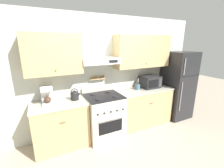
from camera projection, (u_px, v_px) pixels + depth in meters
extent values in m
plane|color=#B2A38E|center=(109.00, 141.00, 3.11)|extent=(16.00, 16.00, 0.00)
cube|color=silver|center=(96.00, 75.00, 3.33)|extent=(5.20, 0.08, 2.55)
cube|color=tan|center=(53.00, 54.00, 2.64)|extent=(0.98, 0.33, 0.73)
sphere|color=brown|center=(56.00, 70.00, 2.56)|extent=(0.02, 0.02, 0.02)
cube|color=tan|center=(142.00, 51.00, 3.47)|extent=(1.38, 0.33, 0.73)
sphere|color=brown|center=(147.00, 64.00, 3.39)|extent=(0.02, 0.02, 0.02)
cube|color=silver|center=(100.00, 61.00, 3.04)|extent=(0.78, 0.37, 0.12)
cube|color=black|center=(114.00, 61.00, 2.97)|extent=(0.19, 0.01, 0.05)
cube|color=tan|center=(98.00, 79.00, 3.27)|extent=(0.34, 0.07, 0.02)
cylinder|color=olive|center=(92.00, 78.00, 3.21)|extent=(0.03, 0.03, 0.06)
cylinder|color=olive|center=(95.00, 77.00, 3.23)|extent=(0.03, 0.03, 0.06)
cylinder|color=olive|center=(98.00, 77.00, 3.26)|extent=(0.03, 0.03, 0.06)
cylinder|color=olive|center=(101.00, 77.00, 3.29)|extent=(0.03, 0.03, 0.06)
cylinder|color=olive|center=(103.00, 76.00, 3.32)|extent=(0.03, 0.03, 0.06)
cube|color=tan|center=(61.00, 125.00, 2.89)|extent=(0.98, 0.59, 0.87)
cube|color=#B7B2A3|center=(59.00, 104.00, 2.77)|extent=(1.01, 0.61, 0.03)
cylinder|color=brown|center=(63.00, 123.00, 2.57)|extent=(0.10, 0.01, 0.01)
cube|color=tan|center=(143.00, 107.00, 3.72)|extent=(1.38, 0.59, 0.87)
cube|color=#B7B2A3|center=(144.00, 90.00, 3.60)|extent=(1.41, 0.61, 0.03)
cylinder|color=brown|center=(151.00, 103.00, 3.40)|extent=(0.10, 0.01, 0.01)
cube|color=beige|center=(104.00, 116.00, 3.21)|extent=(0.74, 0.68, 0.91)
cube|color=black|center=(111.00, 127.00, 2.93)|extent=(0.50, 0.01, 0.25)
cylinder|color=#ADAFB5|center=(111.00, 119.00, 2.86)|extent=(0.52, 0.02, 0.02)
cube|color=black|center=(104.00, 96.00, 3.09)|extent=(0.74, 0.68, 0.01)
cylinder|color=#232326|center=(98.00, 99.00, 2.87)|extent=(0.11, 0.11, 0.02)
cylinder|color=#232326|center=(115.00, 96.00, 3.02)|extent=(0.11, 0.11, 0.02)
cylinder|color=#232326|center=(93.00, 94.00, 3.15)|extent=(0.11, 0.11, 0.02)
cylinder|color=#232326|center=(108.00, 92.00, 3.30)|extent=(0.11, 0.11, 0.02)
cylinder|color=black|center=(98.00, 115.00, 2.72)|extent=(0.03, 0.02, 0.03)
cylinder|color=black|center=(105.00, 113.00, 2.78)|extent=(0.03, 0.02, 0.03)
cylinder|color=black|center=(111.00, 112.00, 2.83)|extent=(0.03, 0.02, 0.03)
cylinder|color=black|center=(117.00, 111.00, 2.89)|extent=(0.03, 0.02, 0.03)
cylinder|color=black|center=(123.00, 109.00, 2.95)|extent=(0.03, 0.02, 0.03)
cube|color=beige|center=(98.00, 89.00, 3.34)|extent=(0.74, 0.04, 0.11)
cube|color=#232326|center=(177.00, 85.00, 4.01)|extent=(0.67, 0.68, 1.76)
cube|color=black|center=(190.00, 76.00, 3.63)|extent=(0.67, 0.01, 0.01)
cylinder|color=#ADAFB5|center=(185.00, 67.00, 3.44)|extent=(0.02, 0.02, 0.39)
cylinder|color=#ADAFB5|center=(181.00, 97.00, 3.64)|extent=(0.02, 0.02, 0.74)
cylinder|color=#232326|center=(75.00, 96.00, 2.92)|extent=(0.16, 0.16, 0.13)
ellipsoid|color=#232326|center=(74.00, 93.00, 2.90)|extent=(0.14, 0.14, 0.08)
sphere|color=black|center=(74.00, 91.00, 2.89)|extent=(0.02, 0.02, 0.02)
cylinder|color=#232326|center=(78.00, 95.00, 2.95)|extent=(0.10, 0.03, 0.08)
torus|color=black|center=(74.00, 92.00, 2.90)|extent=(0.14, 0.01, 0.14)
cube|color=white|center=(48.00, 103.00, 2.73)|extent=(0.20, 0.23, 0.03)
cube|color=white|center=(47.00, 94.00, 2.75)|extent=(0.20, 0.08, 0.33)
cube|color=white|center=(46.00, 89.00, 2.64)|extent=(0.20, 0.19, 0.07)
ellipsoid|color=#4C3323|center=(48.00, 100.00, 2.69)|extent=(0.13, 0.13, 0.11)
cube|color=#232326|center=(150.00, 82.00, 3.71)|extent=(0.44, 0.38, 0.29)
cube|color=black|center=(153.00, 84.00, 3.52)|extent=(0.26, 0.01, 0.18)
cube|color=#38383D|center=(160.00, 83.00, 3.61)|extent=(0.09, 0.01, 0.21)
cylinder|color=slate|center=(138.00, 87.00, 3.56)|extent=(0.12, 0.12, 0.12)
cylinder|color=olive|center=(137.00, 82.00, 3.50)|extent=(0.01, 0.05, 0.16)
cylinder|color=#28282B|center=(138.00, 81.00, 3.52)|extent=(0.01, 0.04, 0.16)
cylinder|color=#B2B2B7|center=(138.00, 81.00, 3.54)|extent=(0.01, 0.03, 0.16)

